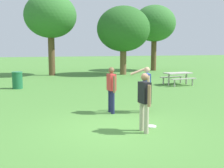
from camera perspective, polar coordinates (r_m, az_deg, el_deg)
ground_plane at (r=8.02m, az=1.06°, el=-9.25°), size 120.00×120.00×0.00m
person_thrower at (r=7.54m, az=6.76°, el=-3.04°), size 0.26×0.61×1.64m
person_catcher at (r=9.66m, az=-0.13°, el=-0.61°), size 0.26×0.61×1.64m
person_bystander at (r=9.88m, az=7.17°, el=-0.37°), size 0.65×0.71×1.64m
frisbee at (r=8.28m, az=8.21°, el=-8.71°), size 0.30×0.30×0.03m
picnic_table_near at (r=17.41m, az=13.55°, el=1.65°), size 1.86×1.61×0.77m
trash_can_further_along at (r=16.33m, az=-19.12°, el=0.77°), size 0.59×0.59×0.96m
tree_broad_center at (r=23.33m, az=-12.70°, el=13.60°), size 4.21×4.21×6.64m
tree_far_right at (r=23.40m, az=2.38°, el=11.34°), size 4.45×4.45×5.73m
tree_slender_mid at (r=27.78m, az=8.81°, el=12.28°), size 4.16×4.16×6.40m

